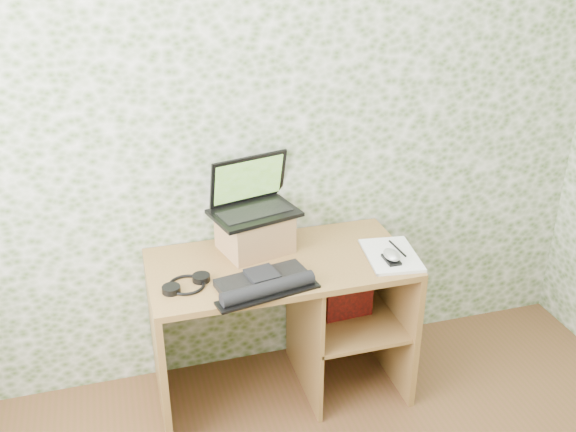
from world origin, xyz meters
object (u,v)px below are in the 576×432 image
object	(u,v)px
notepad	(391,255)
keyboard	(265,284)
desk	(294,305)
laptop	(252,199)
riser	(255,232)

from	to	relation	value
notepad	keyboard	bearing A→B (deg)	-163.52
desk	keyboard	bearing A→B (deg)	-130.89
desk	keyboard	world-z (taller)	keyboard
keyboard	laptop	bearing A→B (deg)	73.18
riser	notepad	xyz separation A→B (m)	(0.59, -0.25, -0.08)
keyboard	notepad	distance (m)	0.64
notepad	laptop	bearing A→B (deg)	161.52
notepad	riser	bearing A→B (deg)	164.85
desk	keyboard	distance (m)	0.42
desk	notepad	bearing A→B (deg)	-16.79
riser	keyboard	xyz separation A→B (m)	(-0.04, -0.35, -0.07)
laptop	keyboard	size ratio (longest dim) A/B	0.95
desk	riser	size ratio (longest dim) A/B	3.95
desk	laptop	distance (m)	0.56
desk	notepad	world-z (taller)	notepad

